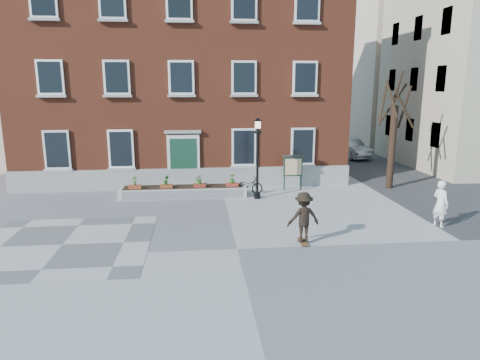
{
  "coord_description": "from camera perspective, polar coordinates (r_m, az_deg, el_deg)",
  "views": [
    {
      "loc": [
        -1.27,
        -13.53,
        5.39
      ],
      "look_at": [
        0.5,
        4.0,
        1.5
      ],
      "focal_mm": 32.0,
      "sensor_mm": 36.0,
      "label": 1
    }
  ],
  "objects": [
    {
      "name": "checker_patch",
      "position": [
        16.2,
        -22.59,
        -7.96
      ],
      "size": [
        6.0,
        6.0,
        0.01
      ],
      "primitive_type": "cube",
      "color": "#59595B",
      "rests_on": "ground"
    },
    {
      "name": "bicycle",
      "position": [
        21.58,
        0.86,
        -0.79
      ],
      "size": [
        1.77,
        0.84,
        0.89
      ],
      "primitive_type": "imported",
      "rotation": [
        0.0,
        0.0,
        1.72
      ],
      "color": "black",
      "rests_on": "ground"
    },
    {
      "name": "bystander",
      "position": [
        18.33,
        25.17,
        -2.86
      ],
      "size": [
        0.63,
        0.78,
        1.85
      ],
      "primitive_type": "imported",
      "rotation": [
        0.0,
        0.0,
        1.89
      ],
      "color": "white",
      "rests_on": "ground"
    },
    {
      "name": "skateboarder",
      "position": [
        14.97,
        8.45,
        -4.93
      ],
      "size": [
        1.22,
        0.8,
        1.84
      ],
      "color": "brown",
      "rests_on": "ground"
    },
    {
      "name": "planter_assembly",
      "position": [
        21.34,
        -7.53,
        -1.45
      ],
      "size": [
        6.2,
        1.12,
        1.15
      ],
      "color": "beige",
      "rests_on": "ground"
    },
    {
      "name": "ground",
      "position": [
        14.62,
        -0.38,
        -9.19
      ],
      "size": [
        100.0,
        100.0,
        0.0
      ],
      "primitive_type": "plane",
      "color": "#969698",
      "rests_on": "ground"
    },
    {
      "name": "lamp_post",
      "position": [
        20.46,
        2.37,
        4.43
      ],
      "size": [
        0.4,
        0.4,
        3.93
      ],
      "color": "black",
      "rests_on": "ground"
    },
    {
      "name": "brick_building",
      "position": [
        27.53,
        -7.52,
        14.25
      ],
      "size": [
        18.4,
        10.85,
        12.6
      ],
      "color": "brown",
      "rests_on": "ground"
    },
    {
      "name": "side_street",
      "position": [
        38.52,
        25.01,
        13.76
      ],
      "size": [
        15.2,
        36.0,
        14.5
      ],
      "color": "#3C3C3F",
      "rests_on": "ground"
    },
    {
      "name": "parked_car",
      "position": [
        33.83,
        14.34,
        4.15
      ],
      "size": [
        2.48,
        4.68,
        1.47
      ],
      "primitive_type": "imported",
      "rotation": [
        0.0,
        0.0,
        0.22
      ],
      "color": "#A5A8AA",
      "rests_on": "ground"
    },
    {
      "name": "notice_board",
      "position": [
        22.55,
        7.09,
        1.81
      ],
      "size": [
        1.1,
        0.16,
        1.87
      ],
      "color": "#183020",
      "rests_on": "ground"
    },
    {
      "name": "bare_tree",
      "position": [
        24.01,
        19.71,
        5.51
      ],
      "size": [
        1.83,
        1.83,
        6.16
      ],
      "color": "#302015",
      "rests_on": "ground"
    }
  ]
}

